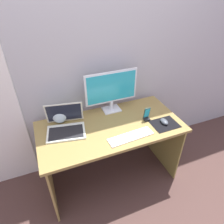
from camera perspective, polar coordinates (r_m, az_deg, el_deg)
ground_plane at (r=2.40m, az=-0.34°, el=-17.30°), size 8.00×8.00×0.00m
wall_back at (r=1.97m, az=-4.97°, el=15.54°), size 6.00×0.04×2.50m
desk at (r=1.99m, az=-0.39°, el=-7.29°), size 1.36×0.67×0.71m
monitor at (r=1.98m, az=-0.16°, el=6.41°), size 0.54×0.14×0.43m
laptop at (r=1.86m, az=-13.10°, el=-3.79°), size 0.39×0.35×0.24m
fishbowl at (r=1.97m, az=-14.73°, el=-1.01°), size 0.14×0.14×0.14m
keyboard_external at (r=1.78m, az=5.37°, el=-6.96°), size 0.42×0.14×0.01m
mousepad at (r=1.97m, az=14.78°, el=-3.34°), size 0.25×0.20×0.00m
mouse at (r=1.97m, az=14.66°, el=-2.63°), size 0.06×0.10×0.04m
phone_in_dock at (r=1.97m, az=9.85°, el=-1.06°), size 0.06×0.05×0.14m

